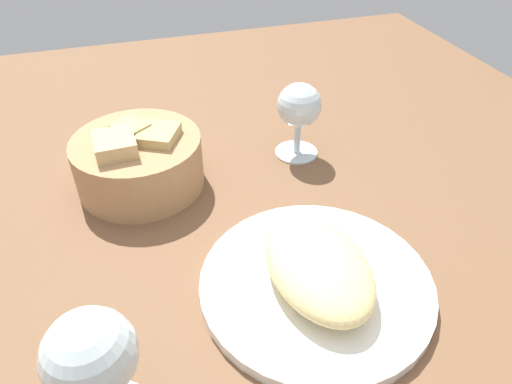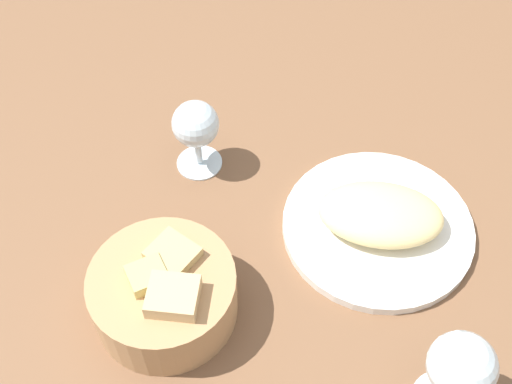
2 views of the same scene
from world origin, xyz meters
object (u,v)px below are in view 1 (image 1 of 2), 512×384
(plate, at_px, (316,284))
(bread_basket, at_px, (139,161))
(wine_glass_near, at_px, (299,110))
(wine_glass_far, at_px, (92,360))

(plate, bearing_deg, bread_basket, 32.54)
(wine_glass_near, bearing_deg, bread_basket, 92.59)
(plate, xyz_separation_m, bread_basket, (0.25, 0.16, 0.03))
(bread_basket, height_order, wine_glass_far, wine_glass_far)
(bread_basket, xyz_separation_m, wine_glass_far, (-0.33, 0.06, 0.05))
(plate, distance_m, bread_basket, 0.30)
(bread_basket, height_order, wine_glass_near, wine_glass_near)
(plate, relative_size, bread_basket, 1.46)
(plate, relative_size, wine_glass_far, 1.94)
(plate, relative_size, wine_glass_near, 2.20)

